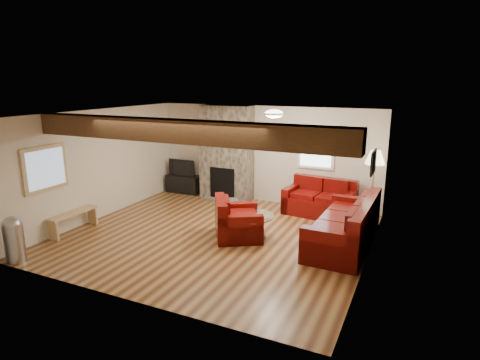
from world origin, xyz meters
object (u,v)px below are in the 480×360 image
object	(u,v)px
loveseat	(319,197)
armchair_red	(238,218)
floor_lamp	(375,161)
sofa_three	(344,222)
coffee_table	(250,226)
tv_cabinet	(184,184)
television	(183,167)

from	to	relation	value
loveseat	armchair_red	size ratio (longest dim) A/B	1.56
floor_lamp	armchair_red	bearing A→B (deg)	-139.52
loveseat	floor_lamp	xyz separation A→B (m)	(1.20, -0.09, 0.99)
sofa_three	loveseat	size ratio (longest dim) A/B	1.51
sofa_three	floor_lamp	bearing A→B (deg)	169.96
coffee_table	floor_lamp	xyz separation A→B (m)	(2.12, 1.90, 1.18)
coffee_table	tv_cabinet	bearing A→B (deg)	143.28
tv_cabinet	television	size ratio (longest dim) A/B	1.21
tv_cabinet	television	bearing A→B (deg)	0.00
sofa_three	television	distance (m)	5.24
sofa_three	coffee_table	size ratio (longest dim) A/B	2.50
loveseat	television	size ratio (longest dim) A/B	1.93
loveseat	coffee_table	bearing A→B (deg)	-108.07
loveseat	coffee_table	size ratio (longest dim) A/B	1.65
floor_lamp	tv_cabinet	bearing A→B (deg)	175.72
sofa_three	floor_lamp	size ratio (longest dim) A/B	1.45
television	floor_lamp	distance (m)	5.25
sofa_three	floor_lamp	world-z (taller)	floor_lamp
sofa_three	armchair_red	world-z (taller)	sofa_three
armchair_red	coffee_table	world-z (taller)	armchair_red
loveseat	television	xyz separation A→B (m)	(-3.99, 0.30, 0.31)
tv_cabinet	television	distance (m)	0.49
armchair_red	coffee_table	xyz separation A→B (m)	(0.23, 0.10, -0.18)
armchair_red	television	bearing A→B (deg)	18.79
loveseat	coffee_table	world-z (taller)	loveseat
television	coffee_table	bearing A→B (deg)	-36.72
television	loveseat	bearing A→B (deg)	-4.30
tv_cabinet	television	xyz separation A→B (m)	(0.00, 0.00, 0.49)
loveseat	tv_cabinet	bearing A→B (deg)	-177.53
sofa_three	tv_cabinet	bearing A→B (deg)	-109.70
sofa_three	television	xyz separation A→B (m)	(-4.87, 1.92, 0.27)
loveseat	tv_cabinet	size ratio (longest dim) A/B	1.59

